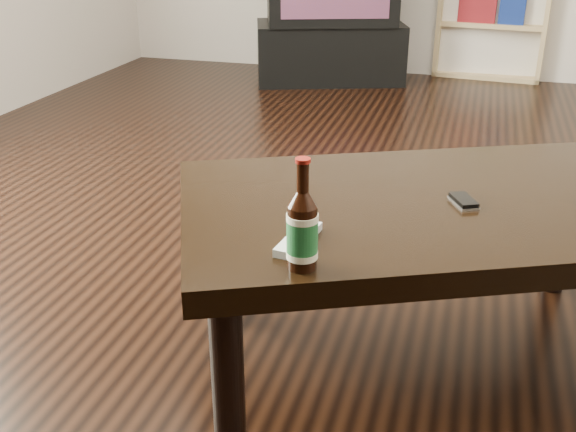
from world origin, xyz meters
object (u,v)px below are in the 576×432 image
(beer_bottle, at_px, (302,231))
(remote, at_px, (298,239))
(coffee_table, at_px, (431,221))
(tv_stand, at_px, (329,52))
(phone, at_px, (464,201))

(beer_bottle, xyz_separation_m, remote, (-0.04, 0.10, -0.07))
(coffee_table, distance_m, beer_bottle, 0.52)
(remote, bearing_deg, tv_stand, 109.39)
(tv_stand, xyz_separation_m, coffee_table, (0.99, -3.21, 0.21))
(coffee_table, xyz_separation_m, beer_bottle, (-0.23, -0.44, 0.15))
(tv_stand, distance_m, phone, 3.40)
(coffee_table, relative_size, beer_bottle, 6.19)
(beer_bottle, distance_m, phone, 0.53)
(coffee_table, relative_size, remote, 8.42)
(coffee_table, bearing_deg, tv_stand, 107.20)
(beer_bottle, xyz_separation_m, phone, (0.31, 0.43, -0.08))
(tv_stand, bearing_deg, phone, -90.62)
(coffee_table, xyz_separation_m, phone, (0.07, -0.01, 0.07))
(tv_stand, bearing_deg, coffee_table, -91.77)
(remote, bearing_deg, phone, 51.36)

